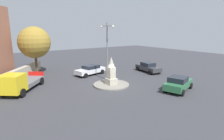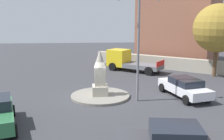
{
  "view_description": "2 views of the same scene",
  "coord_description": "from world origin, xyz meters",
  "px_view_note": "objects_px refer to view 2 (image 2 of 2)",
  "views": [
    {
      "loc": [
        16.52,
        -11.37,
        6.23
      ],
      "look_at": [
        0.81,
        -0.45,
        2.01
      ],
      "focal_mm": 29.19,
      "sensor_mm": 36.0,
      "label": 1
    },
    {
      "loc": [
        0.66,
        17.31,
        5.45
      ],
      "look_at": [
        -0.8,
        0.31,
        1.98
      ],
      "focal_mm": 41.3,
      "sensor_mm": 36.0,
      "label": 2
    }
  ],
  "objects_px": {
    "streetlamp": "(139,36)",
    "corner_building": "(179,25)",
    "truck_yellow_passing": "(127,61)",
    "monument": "(100,75)",
    "car_white_parked_right": "(184,87)",
    "tree_near_wall": "(218,28)"
  },
  "relations": [
    {
      "from": "streetlamp",
      "to": "tree_near_wall",
      "type": "distance_m",
      "value": 10.88
    },
    {
      "from": "streetlamp",
      "to": "car_white_parked_right",
      "type": "xyz_separation_m",
      "value": [
        -3.43,
        -0.6,
        -3.59
      ]
    },
    {
      "from": "truck_yellow_passing",
      "to": "tree_near_wall",
      "type": "xyz_separation_m",
      "value": [
        -7.81,
        3.45,
        3.48
      ]
    },
    {
      "from": "truck_yellow_passing",
      "to": "corner_building",
      "type": "bearing_deg",
      "value": -145.97
    },
    {
      "from": "car_white_parked_right",
      "to": "tree_near_wall",
      "type": "xyz_separation_m",
      "value": [
        -5.17,
        -6.06,
        3.78
      ]
    },
    {
      "from": "car_white_parked_right",
      "to": "corner_building",
      "type": "xyz_separation_m",
      "value": [
        -4.43,
        -14.28,
        3.84
      ]
    },
    {
      "from": "monument",
      "to": "streetlamp",
      "type": "height_order",
      "value": "streetlamp"
    },
    {
      "from": "monument",
      "to": "corner_building",
      "type": "relative_size",
      "value": 0.34
    },
    {
      "from": "monument",
      "to": "truck_yellow_passing",
      "type": "distance_m",
      "value": 9.62
    },
    {
      "from": "monument",
      "to": "streetlamp",
      "type": "xyz_separation_m",
      "value": [
        -2.43,
        1.06,
        2.74
      ]
    },
    {
      "from": "streetlamp",
      "to": "car_white_parked_right",
      "type": "distance_m",
      "value": 5.0
    },
    {
      "from": "streetlamp",
      "to": "corner_building",
      "type": "height_order",
      "value": "corner_building"
    },
    {
      "from": "tree_near_wall",
      "to": "monument",
      "type": "bearing_deg",
      "value": 26.9
    },
    {
      "from": "streetlamp",
      "to": "truck_yellow_passing",
      "type": "height_order",
      "value": "streetlamp"
    },
    {
      "from": "truck_yellow_passing",
      "to": "tree_near_wall",
      "type": "bearing_deg",
      "value": 156.17
    },
    {
      "from": "monument",
      "to": "car_white_parked_right",
      "type": "xyz_separation_m",
      "value": [
        -5.86,
        0.46,
        -0.85
      ]
    },
    {
      "from": "streetlamp",
      "to": "truck_yellow_passing",
      "type": "distance_m",
      "value": 10.66
    },
    {
      "from": "car_white_parked_right",
      "to": "tree_near_wall",
      "type": "bearing_deg",
      "value": -130.49
    },
    {
      "from": "truck_yellow_passing",
      "to": "tree_near_wall",
      "type": "distance_m",
      "value": 9.22
    },
    {
      "from": "streetlamp",
      "to": "tree_near_wall",
      "type": "bearing_deg",
      "value": -142.24
    },
    {
      "from": "monument",
      "to": "streetlamp",
      "type": "bearing_deg",
      "value": 156.34
    },
    {
      "from": "truck_yellow_passing",
      "to": "streetlamp",
      "type": "bearing_deg",
      "value": 85.55
    }
  ]
}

